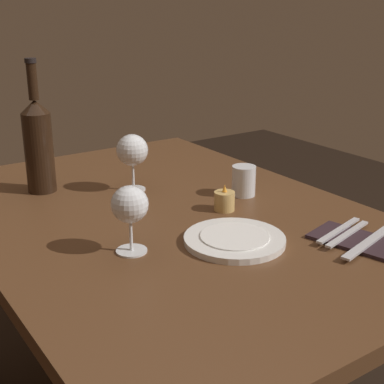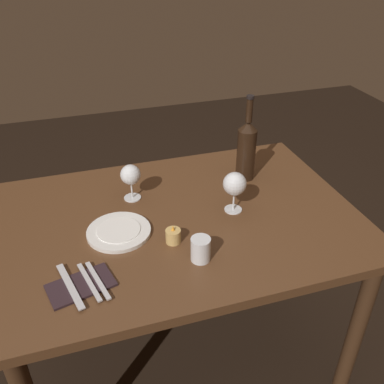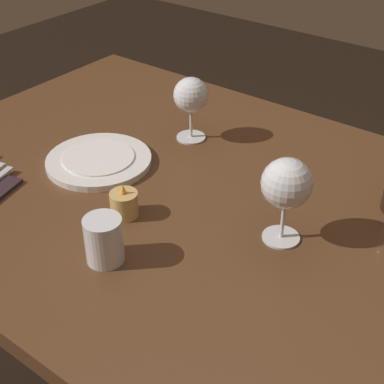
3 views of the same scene
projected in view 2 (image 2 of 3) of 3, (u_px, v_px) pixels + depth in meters
ground_plane at (182, 347)px, 1.94m from camera, size 6.00×6.00×0.00m
dining_table at (180, 236)px, 1.59m from camera, size 1.30×0.90×0.74m
wine_glass_left at (131, 176)px, 1.59m from camera, size 0.08×0.08×0.14m
wine_glass_right at (235, 184)px, 1.52m from camera, size 0.09×0.09×0.16m
wine_bottle at (246, 149)px, 1.71m from camera, size 0.08×0.08×0.36m
water_tumbler at (201, 250)px, 1.33m from camera, size 0.06×0.06×0.08m
votive_candle at (173, 236)px, 1.41m from camera, size 0.05×0.05×0.07m
dinner_plate at (119, 231)px, 1.46m from camera, size 0.22×0.22×0.02m
folded_napkin at (81, 285)px, 1.24m from camera, size 0.21×0.15×0.01m
fork_inner at (89, 282)px, 1.25m from camera, size 0.06×0.18×0.00m
fork_outer at (98, 280)px, 1.25m from camera, size 0.06×0.18×0.00m
table_knife at (70, 286)px, 1.23m from camera, size 0.07×0.21×0.00m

